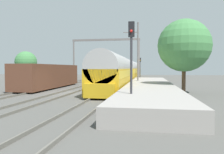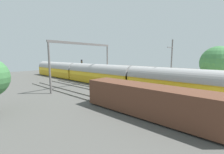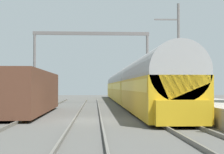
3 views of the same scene
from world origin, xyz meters
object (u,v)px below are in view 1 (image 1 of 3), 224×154
person_crossing (138,76)px  catenary_gantry (106,51)px  railway_signal_near (131,53)px  passenger_train (128,71)px  railway_signal_far (140,65)px  freight_car (49,76)px

person_crossing → catenary_gantry: bearing=-169.0°
railway_signal_near → catenary_gantry: size_ratio=0.41×
passenger_train → railway_signal_far: (1.92, 7.76, 1.06)m
railway_signal_far → passenger_train: bearing=-103.9°
freight_car → railway_signal_near: (10.95, -12.14, 1.83)m
passenger_train → freight_car: passenger_train is taller
railway_signal_near → freight_car: bearing=132.1°
person_crossing → passenger_train: bearing=174.3°
railway_signal_far → catenary_gantry: (-6.07, -8.52, 2.61)m
railway_signal_far → railway_signal_near: bearing=-88.8°
freight_car → catenary_gantry: size_ratio=1.02×
passenger_train → railway_signal_far: size_ratio=10.43×
railway_signal_near → railway_signal_far: (-0.72, 35.38, -0.27)m
railway_signal_near → catenary_gantry: 27.81m
passenger_train → railway_signal_near: railway_signal_near is taller
railway_signal_near → passenger_train: bearing=95.5°
railway_signal_far → catenary_gantry: size_ratio=0.37×
railway_signal_near → person_crossing: bearing=91.6°
railway_signal_far → person_crossing: bearing=-90.3°
freight_car → catenary_gantry: 15.86m
passenger_train → railway_signal_near: (2.64, -27.63, 1.33)m
person_crossing → railway_signal_near: size_ratio=0.33×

